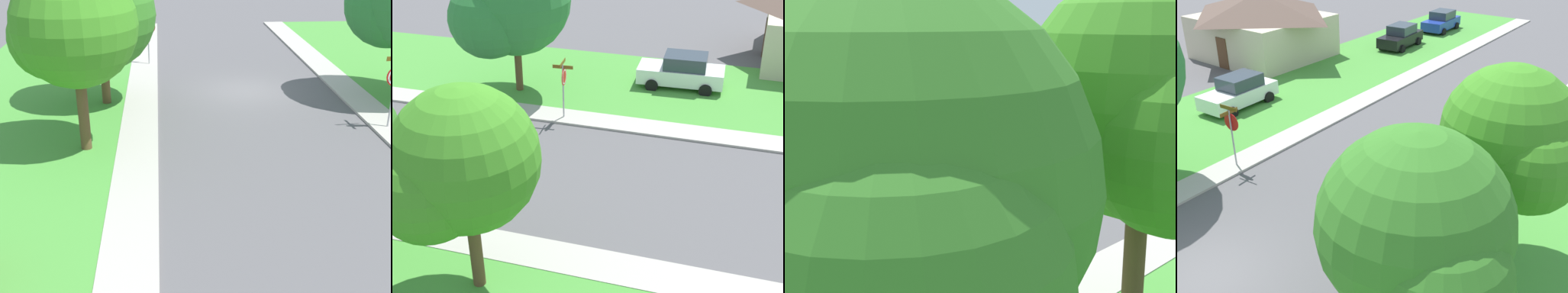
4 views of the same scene
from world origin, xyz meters
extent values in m
cube|color=#ADA89E|center=(-4.70, 12.00, 0.05)|extent=(1.40, 56.00, 0.10)
cube|color=#479338|center=(-9.40, 12.00, 0.04)|extent=(8.00, 56.00, 0.08)
cube|color=white|center=(-9.74, 9.43, 0.70)|extent=(1.96, 4.36, 0.76)
cube|color=#2D3842|center=(-9.74, 9.63, 1.42)|extent=(1.68, 2.16, 0.68)
cylinder|color=black|center=(-8.79, 8.14, 0.32)|extent=(0.26, 0.65, 0.64)
cylinder|color=black|center=(-8.89, 10.80, 0.32)|extent=(0.26, 0.65, 0.64)
cylinder|color=black|center=(-10.68, 10.73, 0.32)|extent=(0.26, 0.65, 0.64)
cube|color=black|center=(-9.10, 24.81, 0.70)|extent=(2.10, 4.42, 0.76)
cube|color=#2D3842|center=(-9.11, 25.01, 1.42)|extent=(1.75, 2.21, 0.68)
cylinder|color=black|center=(-8.10, 23.54, 0.32)|extent=(0.29, 0.66, 0.64)
cylinder|color=black|center=(-9.90, 23.42, 0.32)|extent=(0.29, 0.66, 0.64)
cylinder|color=black|center=(-8.29, 26.20, 0.32)|extent=(0.29, 0.66, 0.64)
cylinder|color=black|center=(-10.09, 26.07, 0.32)|extent=(0.29, 0.66, 0.64)
cube|color=#1E389E|center=(-9.11, 31.43, 0.70)|extent=(1.99, 4.38, 0.76)
cube|color=#2D3842|center=(-9.11, 31.63, 1.42)|extent=(1.69, 2.17, 0.68)
cylinder|color=black|center=(-8.15, 30.14, 0.32)|extent=(0.27, 0.65, 0.64)
cylinder|color=black|center=(-9.94, 30.06, 0.32)|extent=(0.27, 0.65, 0.64)
cylinder|color=black|center=(-8.27, 32.81, 0.32)|extent=(0.27, 0.65, 0.64)
cylinder|color=black|center=(-10.06, 32.72, 0.32)|extent=(0.27, 0.65, 0.64)
cylinder|color=brown|center=(6.42, 6.02, 1.43)|extent=(0.36, 0.36, 2.86)
sphere|color=#3D8A21|center=(6.42, 6.02, 4.23)|extent=(3.91, 3.91, 3.91)
sphere|color=#347824|center=(6.15, 1.39, 3.75)|extent=(4.40, 4.40, 4.40)
sphere|color=#347824|center=(7.14, 0.73, 3.20)|extent=(3.08, 3.08, 3.08)
cube|color=beige|center=(-15.91, 16.99, 1.50)|extent=(8.51, 7.33, 3.00)
pyramid|color=brown|center=(-15.91, 16.99, 3.80)|extent=(9.12, 7.94, 1.60)
cube|color=#51331E|center=(-15.97, 13.37, 1.05)|extent=(1.00, 0.08, 2.10)
camera|label=1|loc=(3.84, 21.76, 7.21)|focal=46.15mm
camera|label=2|loc=(17.38, 12.50, 11.46)|focal=52.01mm
camera|label=3|loc=(10.86, -1.99, 5.40)|focal=52.54mm
camera|label=4|loc=(10.29, -5.94, 9.92)|focal=43.31mm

